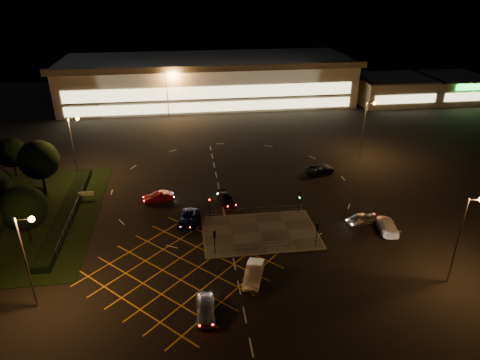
{
  "coord_description": "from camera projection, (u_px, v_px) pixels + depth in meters",
  "views": [
    {
      "loc": [
        -6.66,
        -46.85,
        29.31
      ],
      "look_at": [
        1.02,
        9.42,
        2.0
      ],
      "focal_mm": 32.0,
      "sensor_mm": 36.0,
      "label": 1
    }
  ],
  "objects": [
    {
      "name": "tree_d",
      "position": [
        11.0,
        153.0,
        67.32
      ],
      "size": [
        4.68,
        4.68,
        6.37
      ],
      "color": "black",
      "rests_on": "ground"
    },
    {
      "name": "car_approach_white",
      "position": [
        387.0,
        225.0,
        53.97
      ],
      "size": [
        2.92,
        5.47,
        1.51
      ],
      "primitive_type": "imported",
      "rotation": [
        0.0,
        0.0,
        2.98
      ],
      "color": "silver",
      "rests_on": "ground"
    },
    {
      "name": "hedge",
      "position": [
        67.0,
        211.0,
        57.68
      ],
      "size": [
        2.0,
        26.0,
        1.0
      ],
      "primitive_type": "cube",
      "color": "black",
      "rests_on": "ground"
    },
    {
      "name": "pedestrian_island",
      "position": [
        260.0,
        232.0,
        53.78
      ],
      "size": [
        14.0,
        9.0,
        0.12
      ],
      "primitive_type": "cube",
      "color": "#4C4944",
      "rests_on": "ground"
    },
    {
      "name": "signal_ne",
      "position": [
        299.0,
        198.0,
        57.07
      ],
      "size": [
        0.28,
        0.3,
        3.15
      ],
      "color": "black",
      "rests_on": "pedestrian_island"
    },
    {
      "name": "streetlight_ne",
      "position": [
        367.0,
        122.0,
        73.34
      ],
      "size": [
        1.78,
        0.56,
        10.03
      ],
      "color": "slate",
      "rests_on": "ground"
    },
    {
      "name": "streetlight_far_right",
      "position": [
        340.0,
        82.0,
        100.85
      ],
      "size": [
        1.78,
        0.56,
        10.03
      ],
      "color": "slate",
      "rests_on": "ground"
    },
    {
      "name": "car_far_dkgrey",
      "position": [
        227.0,
        199.0,
        60.49
      ],
      "size": [
        2.68,
        4.52,
        1.23
      ],
      "primitive_type": "imported",
      "rotation": [
        0.0,
        0.0,
        0.24
      ],
      "color": "black",
      "rests_on": "ground"
    },
    {
      "name": "streetlight_far_left",
      "position": [
        169.0,
        89.0,
        94.2
      ],
      "size": [
        1.78,
        0.56,
        10.03
      ],
      "color": "slate",
      "rests_on": "ground"
    },
    {
      "name": "car_left_blue",
      "position": [
        188.0,
        219.0,
        55.53
      ],
      "size": [
        3.32,
        5.44,
        1.41
      ],
      "primitive_type": "imported",
      "rotation": [
        0.0,
        0.0,
        6.08
      ],
      "color": "#0D0D50",
      "rests_on": "ground"
    },
    {
      "name": "ground",
      "position": [
        242.0,
        226.0,
        55.35
      ],
      "size": [
        180.0,
        180.0,
        0.0
      ],
      "primitive_type": "plane",
      "color": "black",
      "rests_on": "ground"
    },
    {
      "name": "streetlight_se",
      "position": [
        465.0,
        228.0,
        42.49
      ],
      "size": [
        1.78,
        0.56,
        10.03
      ],
      "color": "slate",
      "rests_on": "ground"
    },
    {
      "name": "streetlight_nw",
      "position": [
        74.0,
        139.0,
        65.7
      ],
      "size": [
        1.78,
        0.56,
        10.03
      ],
      "color": "slate",
      "rests_on": "ground"
    },
    {
      "name": "car_near_silver",
      "position": [
        205.0,
        308.0,
        40.52
      ],
      "size": [
        1.95,
        4.51,
        1.52
      ],
      "primitive_type": "imported",
      "rotation": [
        0.0,
        0.0,
        6.25
      ],
      "color": "silver",
      "rests_on": "ground"
    },
    {
      "name": "signal_sw",
      "position": [
        215.0,
        238.0,
        48.48
      ],
      "size": [
        0.28,
        0.3,
        3.15
      ],
      "rotation": [
        0.0,
        0.0,
        3.14
      ],
      "color": "black",
      "rests_on": "pedestrian_island"
    },
    {
      "name": "retail_unit_a",
      "position": [
        393.0,
        89.0,
        107.75
      ],
      "size": [
        18.8,
        14.8,
        6.35
      ],
      "color": "beige",
      "rests_on": "ground"
    },
    {
      "name": "car_right_silver",
      "position": [
        363.0,
        218.0,
        55.48
      ],
      "size": [
        4.72,
        2.72,
        1.51
      ],
      "primitive_type": "imported",
      "rotation": [
        0.0,
        0.0,
        1.79
      ],
      "color": "#AAADB1",
      "rests_on": "ground"
    },
    {
      "name": "tree_e",
      "position": [
        23.0,
        208.0,
        50.17
      ],
      "size": [
        5.4,
        5.4,
        7.35
      ],
      "color": "black",
      "rests_on": "ground"
    },
    {
      "name": "car_queue_white",
      "position": [
        254.0,
        274.0,
        45.2
      ],
      "size": [
        3.08,
        5.07,
        1.58
      ],
      "primitive_type": "imported",
      "rotation": [
        0.0,
        0.0,
        5.96
      ],
      "color": "silver",
      "rests_on": "ground"
    },
    {
      "name": "retail_unit_b",
      "position": [
        452.0,
        87.0,
        109.68
      ],
      "size": [
        14.8,
        14.8,
        6.35
      ],
      "color": "beige",
      "rests_on": "ground"
    },
    {
      "name": "streetlight_sw",
      "position": [
        28.0,
        250.0,
        39.16
      ],
      "size": [
        1.78,
        0.56,
        10.03
      ],
      "color": "slate",
      "rests_on": "ground"
    },
    {
      "name": "signal_nw",
      "position": [
        210.0,
        204.0,
        55.61
      ],
      "size": [
        0.28,
        0.3,
        3.15
      ],
      "color": "black",
      "rests_on": "pedestrian_island"
    },
    {
      "name": "car_circ_red",
      "position": [
        158.0,
        197.0,
        61.02
      ],
      "size": [
        4.38,
        2.17,
        1.38
      ],
      "primitive_type": "imported",
      "rotation": [
        0.0,
        0.0,
        4.89
      ],
      "color": "maroon",
      "rests_on": "ground"
    },
    {
      "name": "tree_c",
      "position": [
        39.0,
        160.0,
        62.29
      ],
      "size": [
        5.76,
        5.76,
        7.84
      ],
      "color": "black",
      "rests_on": "ground"
    },
    {
      "name": "supermarket",
      "position": [
        208.0,
        80.0,
        108.36
      ],
      "size": [
        72.0,
        26.5,
        10.5
      ],
      "color": "beige",
      "rests_on": "ground"
    },
    {
      "name": "grass_verge",
      "position": [
        29.0,
        217.0,
        57.27
      ],
      "size": [
        18.0,
        30.0,
        0.08
      ],
      "primitive_type": "cube",
      "color": "black",
      "rests_on": "ground"
    },
    {
      "name": "car_east_grey",
      "position": [
        319.0,
        169.0,
        69.62
      ],
      "size": [
        5.71,
        3.89,
        1.45
      ],
      "primitive_type": "imported",
      "rotation": [
        0.0,
        0.0,
        1.88
      ],
      "color": "black",
      "rests_on": "ground"
    },
    {
      "name": "signal_se",
      "position": [
        317.0,
        230.0,
        49.94
      ],
      "size": [
        0.28,
        0.3,
        3.15
      ],
      "rotation": [
        0.0,
        0.0,
        3.14
      ],
      "color": "black",
      "rests_on": "pedestrian_island"
    }
  ]
}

